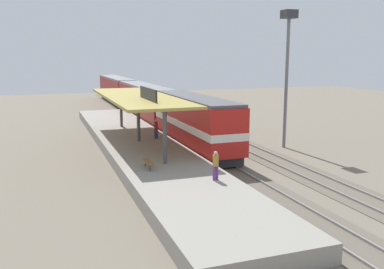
# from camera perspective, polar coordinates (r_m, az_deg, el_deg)

# --- Properties ---
(ground_plane) EXTENTS (120.00, 120.00, 0.00)m
(ground_plane) POSITION_cam_1_polar(r_m,az_deg,el_deg) (37.82, 2.65, -1.55)
(ground_plane) COLOR #706656
(track_near) EXTENTS (3.20, 110.00, 0.16)m
(track_near) POSITION_cam_1_polar(r_m,az_deg,el_deg) (37.12, -0.21, -1.72)
(track_near) COLOR #5F5649
(track_near) RESTS_ON ground
(track_far) EXTENTS (3.20, 110.00, 0.16)m
(track_far) POSITION_cam_1_polar(r_m,az_deg,el_deg) (38.85, 6.21, -1.23)
(track_far) COLOR #5F5649
(track_far) RESTS_ON ground
(platform) EXTENTS (6.00, 44.00, 0.90)m
(platform) POSITION_cam_1_polar(r_m,az_deg,el_deg) (35.80, -7.17, -1.58)
(platform) COLOR gray
(platform) RESTS_ON ground
(station_canopy) EXTENTS (5.20, 18.00, 4.70)m
(station_canopy) POSITION_cam_1_polar(r_m,az_deg,el_deg) (35.08, -7.29, 4.93)
(station_canopy) COLOR #47474C
(station_canopy) RESTS_ON platform
(platform_bench) EXTENTS (0.44, 1.70, 0.50)m
(platform_bench) POSITION_cam_1_polar(r_m,az_deg,el_deg) (26.86, -6.00, -3.68)
(platform_bench) COLOR #333338
(platform_bench) RESTS_ON platform
(locomotive) EXTENTS (2.93, 14.43, 4.44)m
(locomotive) POSITION_cam_1_polar(r_m,az_deg,el_deg) (35.69, 0.36, 1.67)
(locomotive) COLOR #28282D
(locomotive) RESTS_ON track_near
(passenger_carriage_front) EXTENTS (2.90, 20.00, 4.24)m
(passenger_carriage_front) POSITION_cam_1_polar(r_m,az_deg,el_deg) (52.84, -6.35, 4.40)
(passenger_carriage_front) COLOR #28282D
(passenger_carriage_front) RESTS_ON track_near
(passenger_carriage_rear) EXTENTS (2.90, 20.00, 4.24)m
(passenger_carriage_rear) POSITION_cam_1_polar(r_m,az_deg,el_deg) (73.16, -10.14, 5.99)
(passenger_carriage_rear) COLOR #28282D
(passenger_carriage_rear) RESTS_ON track_near
(light_mast) EXTENTS (1.10, 1.10, 11.70)m
(light_mast) POSITION_cam_1_polar(r_m,az_deg,el_deg) (37.28, 12.80, 11.03)
(light_mast) COLOR slate
(light_mast) RESTS_ON ground
(person_waiting) EXTENTS (0.34, 0.34, 1.71)m
(person_waiting) POSITION_cam_1_polar(r_m,az_deg,el_deg) (36.36, -4.87, 0.91)
(person_waiting) COLOR navy
(person_waiting) RESTS_ON platform
(person_walking) EXTENTS (0.34, 0.34, 1.71)m
(person_walking) POSITION_cam_1_polar(r_m,az_deg,el_deg) (24.18, 3.20, -3.99)
(person_walking) COLOR #663375
(person_walking) RESTS_ON platform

